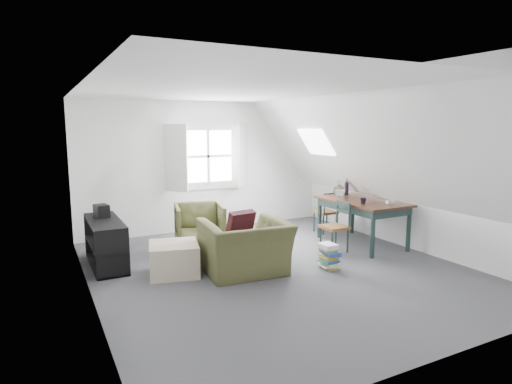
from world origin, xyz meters
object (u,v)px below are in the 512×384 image
dining_chair_far (326,212)px  magazine_stack (329,256)px  armchair_near (245,273)px  dining_chair_near (336,226)px  ottoman (174,259)px  armchair_far (200,246)px  media_shelf (106,245)px  dining_table (362,206)px

dining_chair_far → magazine_stack: 2.11m
armchair_near → dining_chair_near: bearing=-167.0°
ottoman → magazine_stack: size_ratio=1.82×
armchair_near → dining_chair_far: dining_chair_far is taller
armchair_far → media_shelf: media_shelf is taller
magazine_stack → dining_table: bearing=31.4°
ottoman → dining_chair_far: (3.27, 0.93, 0.20)m
armchair_near → magazine_stack: armchair_near is taller
ottoman → media_shelf: media_shelf is taller
dining_chair_far → dining_chair_near: 1.23m
dining_chair_far → dining_table: bearing=73.3°
dining_table → dining_chair_far: size_ratio=1.95×
dining_table → dining_chair_far: bearing=98.4°
ottoman → magazine_stack: (2.06, -0.78, -0.04)m
armchair_near → armchair_far: size_ratio=1.40×
dining_chair_near → media_shelf: size_ratio=0.62×
dining_chair_near → dining_table: bearing=118.4°
armchair_near → dining_chair_far: size_ratio=1.43×
dining_table → media_shelf: size_ratio=1.18×
ottoman → armchair_far: bearing=55.2°
armchair_far → ottoman: bearing=-111.9°
dining_table → dining_chair_far: (-0.06, 0.93, -0.26)m
dining_chair_near → armchair_far: bearing=-108.5°
armchair_far → dining_chair_near: (1.88, -1.29, 0.42)m
armchair_far → dining_chair_far: 2.52m
dining_chair_far → magazine_stack: size_ratio=2.22×
ottoman → dining_chair_near: bearing=-3.2°
ottoman → dining_table: size_ratio=0.42×
ottoman → media_shelf: (-0.77, 0.81, 0.09)m
dining_table → magazine_stack: size_ratio=4.33×
ottoman → dining_table: (3.33, -0.00, 0.46)m
dining_chair_near → magazine_stack: 0.91m
armchair_near → ottoman: size_ratio=1.74×
armchair_near → media_shelf: media_shelf is taller
ottoman → magazine_stack: ottoman is taller
dining_chair_far → armchair_far: bearing=-25.2°
media_shelf → magazine_stack: media_shelf is taller
ottoman → dining_chair_far: dining_chair_far is taller
ottoman → dining_chair_near: dining_chair_near is taller
ottoman → dining_chair_near: size_ratio=0.80×
armchair_near → ottoman: bearing=-20.3°
dining_table → media_shelf: dining_table is taller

